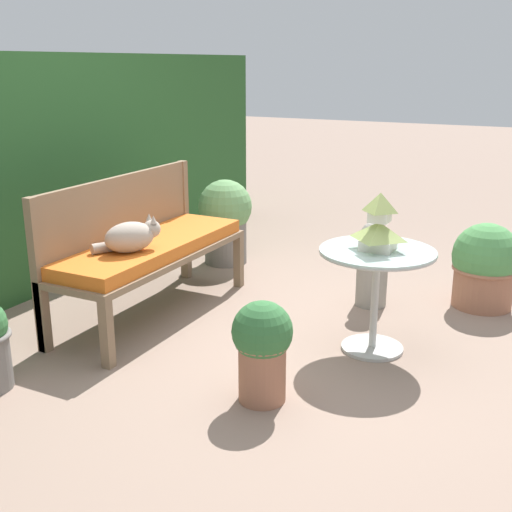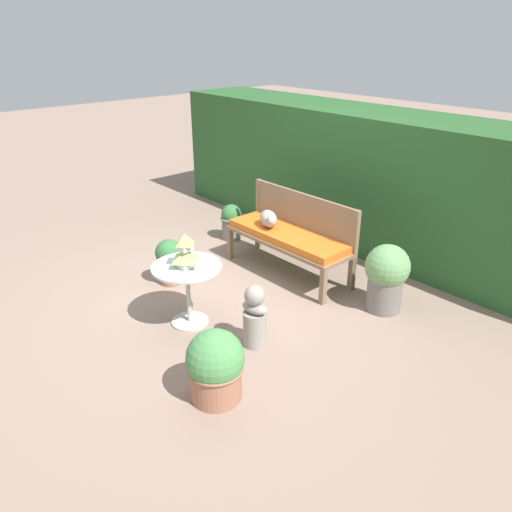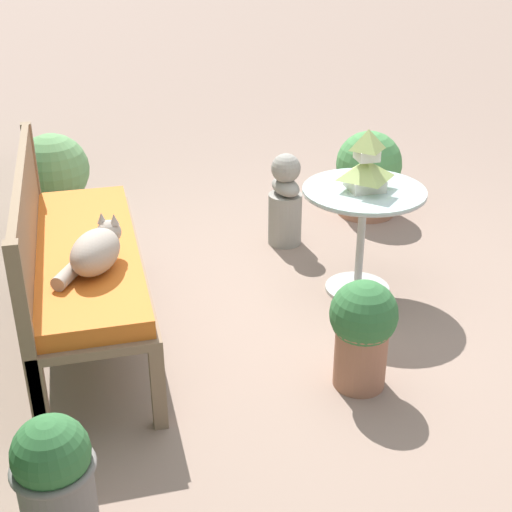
{
  "view_description": "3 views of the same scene",
  "coord_description": "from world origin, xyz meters",
  "px_view_note": "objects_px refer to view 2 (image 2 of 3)",
  "views": [
    {
      "loc": [
        -3.29,
        -1.54,
        1.65
      ],
      "look_at": [
        -0.11,
        0.09,
        0.57
      ],
      "focal_mm": 45.0,
      "sensor_mm": 36.0,
      "label": 1
    },
    {
      "loc": [
        3.74,
        -2.88,
        2.68
      ],
      "look_at": [
        0.21,
        0.28,
        0.48
      ],
      "focal_mm": 35.0,
      "sensor_mm": 36.0,
      "label": 2
    },
    {
      "loc": [
        -3.17,
        0.89,
        2.02
      ],
      "look_at": [
        -0.14,
        0.12,
        0.45
      ],
      "focal_mm": 50.0,
      "sensor_mm": 36.0,
      "label": 3
    }
  ],
  "objects_px": {
    "cat": "(269,219)",
    "potted_plant_bench_left": "(215,366)",
    "patio_table": "(187,279)",
    "potted_plant_hedge_corner": "(386,276)",
    "garden_bench": "(288,238)",
    "garden_bust": "(255,317)",
    "potted_plant_table_far": "(170,260)",
    "potted_plant_table_near": "(231,221)",
    "pagoda_birdhouse": "(186,252)"
  },
  "relations": [
    {
      "from": "cat",
      "to": "garden_bust",
      "type": "distance_m",
      "value": 1.68
    },
    {
      "from": "cat",
      "to": "potted_plant_table_far",
      "type": "distance_m",
      "value": 1.24
    },
    {
      "from": "patio_table",
      "to": "pagoda_birdhouse",
      "type": "xyz_separation_m",
      "value": [
        -0.0,
        0.0,
        0.27
      ]
    },
    {
      "from": "patio_table",
      "to": "cat",
      "type": "bearing_deg",
      "value": 105.68
    },
    {
      "from": "potted_plant_table_far",
      "to": "potted_plant_hedge_corner",
      "type": "distance_m",
      "value": 2.36
    },
    {
      "from": "garden_bench",
      "to": "garden_bust",
      "type": "xyz_separation_m",
      "value": [
        0.84,
        -1.26,
        -0.16
      ]
    },
    {
      "from": "pagoda_birdhouse",
      "to": "potted_plant_hedge_corner",
      "type": "distance_m",
      "value": 2.02
    },
    {
      "from": "potted_plant_hedge_corner",
      "to": "patio_table",
      "type": "bearing_deg",
      "value": -124.24
    },
    {
      "from": "potted_plant_table_near",
      "to": "potted_plant_bench_left",
      "type": "xyz_separation_m",
      "value": [
        2.42,
        -2.14,
        0.04
      ]
    },
    {
      "from": "potted_plant_table_near",
      "to": "potted_plant_table_far",
      "type": "xyz_separation_m",
      "value": [
        0.55,
        -1.34,
        0.04
      ]
    },
    {
      "from": "patio_table",
      "to": "potted_plant_bench_left",
      "type": "height_order",
      "value": "patio_table"
    },
    {
      "from": "cat",
      "to": "garden_bench",
      "type": "bearing_deg",
      "value": 37.82
    },
    {
      "from": "pagoda_birdhouse",
      "to": "potted_plant_hedge_corner",
      "type": "bearing_deg",
      "value": 55.76
    },
    {
      "from": "potted_plant_table_far",
      "to": "garden_bust",
      "type": "bearing_deg",
      "value": -3.37
    },
    {
      "from": "garden_bust",
      "to": "potted_plant_bench_left",
      "type": "height_order",
      "value": "garden_bust"
    },
    {
      "from": "pagoda_birdhouse",
      "to": "potted_plant_bench_left",
      "type": "bearing_deg",
      "value": -24.39
    },
    {
      "from": "garden_bust",
      "to": "potted_plant_table_far",
      "type": "xyz_separation_m",
      "value": [
        -1.54,
        0.09,
        0.01
      ]
    },
    {
      "from": "potted_plant_table_near",
      "to": "garden_bench",
      "type": "bearing_deg",
      "value": -8.02
    },
    {
      "from": "cat",
      "to": "potted_plant_hedge_corner",
      "type": "height_order",
      "value": "cat"
    },
    {
      "from": "garden_bust",
      "to": "potted_plant_table_far",
      "type": "relative_size",
      "value": 1.14
    },
    {
      "from": "cat",
      "to": "potted_plant_table_near",
      "type": "bearing_deg",
      "value": -164.6
    },
    {
      "from": "cat",
      "to": "potted_plant_bench_left",
      "type": "height_order",
      "value": "cat"
    },
    {
      "from": "pagoda_birdhouse",
      "to": "potted_plant_hedge_corner",
      "type": "relative_size",
      "value": 0.46
    },
    {
      "from": "patio_table",
      "to": "potted_plant_hedge_corner",
      "type": "bearing_deg",
      "value": 55.76
    },
    {
      "from": "pagoda_birdhouse",
      "to": "potted_plant_table_far",
      "type": "bearing_deg",
      "value": 158.92
    },
    {
      "from": "potted_plant_hedge_corner",
      "to": "potted_plant_table_far",
      "type": "bearing_deg",
      "value": -145.92
    },
    {
      "from": "cat",
      "to": "patio_table",
      "type": "distance_m",
      "value": 1.5
    },
    {
      "from": "garden_bench",
      "to": "potted_plant_hedge_corner",
      "type": "xyz_separation_m",
      "value": [
        1.25,
        0.15,
        -0.06
      ]
    },
    {
      "from": "cat",
      "to": "potted_plant_bench_left",
      "type": "bearing_deg",
      "value": -24.82
    },
    {
      "from": "garden_bench",
      "to": "potted_plant_table_far",
      "type": "relative_size",
      "value": 3.01
    },
    {
      "from": "garden_bust",
      "to": "potted_plant_table_near",
      "type": "height_order",
      "value": "garden_bust"
    },
    {
      "from": "cat",
      "to": "garden_bust",
      "type": "xyz_separation_m",
      "value": [
        1.11,
        -1.21,
        -0.33
      ]
    },
    {
      "from": "potted_plant_hedge_corner",
      "to": "potted_plant_bench_left",
      "type": "height_order",
      "value": "potted_plant_hedge_corner"
    },
    {
      "from": "garden_bench",
      "to": "potted_plant_bench_left",
      "type": "relative_size",
      "value": 2.67
    },
    {
      "from": "patio_table",
      "to": "potted_plant_bench_left",
      "type": "bearing_deg",
      "value": -24.39
    },
    {
      "from": "patio_table",
      "to": "garden_bust",
      "type": "relative_size",
      "value": 1.11
    },
    {
      "from": "patio_table",
      "to": "potted_plant_hedge_corner",
      "type": "distance_m",
      "value": 1.99
    },
    {
      "from": "pagoda_birdhouse",
      "to": "potted_plant_table_near",
      "type": "distance_m",
      "value": 2.22
    },
    {
      "from": "cat",
      "to": "potted_plant_bench_left",
      "type": "distance_m",
      "value": 2.42
    },
    {
      "from": "patio_table",
      "to": "garden_bust",
      "type": "distance_m",
      "value": 0.77
    },
    {
      "from": "potted_plant_table_far",
      "to": "potted_plant_hedge_corner",
      "type": "bearing_deg",
      "value": 34.08
    },
    {
      "from": "cat",
      "to": "potted_plant_table_far",
      "type": "height_order",
      "value": "cat"
    },
    {
      "from": "potted_plant_table_far",
      "to": "potted_plant_bench_left",
      "type": "height_order",
      "value": "potted_plant_bench_left"
    },
    {
      "from": "potted_plant_hedge_corner",
      "to": "potted_plant_bench_left",
      "type": "bearing_deg",
      "value": -92.14
    },
    {
      "from": "patio_table",
      "to": "potted_plant_table_far",
      "type": "bearing_deg",
      "value": 158.92
    },
    {
      "from": "garden_bench",
      "to": "cat",
      "type": "distance_m",
      "value": 0.32
    },
    {
      "from": "pagoda_birdhouse",
      "to": "potted_plant_table_near",
      "type": "xyz_separation_m",
      "value": [
        -1.39,
        1.66,
        -0.51
      ]
    },
    {
      "from": "garden_bust",
      "to": "potted_plant_table_near",
      "type": "bearing_deg",
      "value": 135.65
    },
    {
      "from": "pagoda_birdhouse",
      "to": "potted_plant_table_near",
      "type": "bearing_deg",
      "value": 129.77
    },
    {
      "from": "patio_table",
      "to": "potted_plant_hedge_corner",
      "type": "height_order",
      "value": "potted_plant_hedge_corner"
    }
  ]
}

